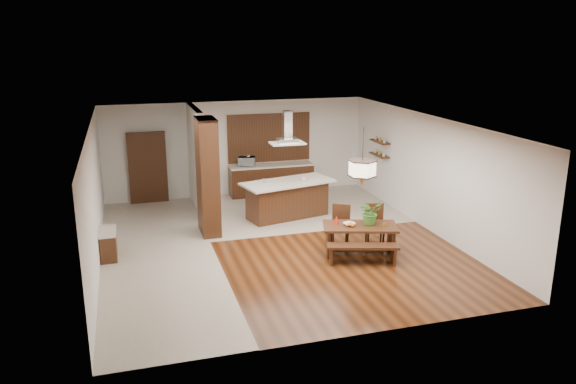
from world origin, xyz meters
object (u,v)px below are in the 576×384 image
object	(u,v)px
microwave	(247,161)
foliage_plant	(370,212)
island_cup	(304,179)
dining_chair_right	(375,226)
fruit_bowl	(349,224)
hallway_console	(108,244)
kitchen_island	(287,199)
dining_bench	(363,254)
range_hood	(287,128)
pendant_lantern	(363,157)
dining_table	(360,233)
dining_chair_left	(340,226)

from	to	relation	value
microwave	foliage_plant	bearing A→B (deg)	-56.42
island_cup	dining_chair_right	bearing A→B (deg)	-70.36
microwave	fruit_bowl	bearing A→B (deg)	-61.17
hallway_console	kitchen_island	distance (m)	4.93
dining_bench	fruit_bowl	bearing A→B (deg)	96.75
dining_chair_right	kitchen_island	world-z (taller)	kitchen_island
range_hood	island_cup	distance (m)	1.47
dining_bench	pendant_lantern	world-z (taller)	pendant_lantern
dining_table	fruit_bowl	world-z (taller)	fruit_bowl
range_hood	dining_table	bearing A→B (deg)	-74.89
hallway_console	dining_table	world-z (taller)	dining_table
dining_chair_right	island_cup	xyz separation A→B (m)	(-0.92, 2.59, 0.57)
microwave	dining_chair_left	bearing A→B (deg)	-59.81
dining_table	kitchen_island	bearing A→B (deg)	105.13
foliage_plant	kitchen_island	distance (m)	3.22
hallway_console	kitchen_island	xyz separation A→B (m)	(4.64, 1.65, 0.21)
dining_table	kitchen_island	world-z (taller)	kitchen_island
foliage_plant	microwave	bearing A→B (deg)	107.03
kitchen_island	microwave	bearing A→B (deg)	90.32
dining_chair_right	foliage_plant	xyz separation A→B (m)	(-0.30, -0.35, 0.48)
hallway_console	microwave	world-z (taller)	microwave
pendant_lantern	foliage_plant	bearing A→B (deg)	3.16
dining_table	range_hood	distance (m)	3.70
kitchen_island	microwave	xyz separation A→B (m)	(-0.59, 2.38, 0.57)
hallway_console	range_hood	xyz separation A→B (m)	(4.64, 1.65, 2.15)
range_hood	microwave	world-z (taller)	range_hood
dining_chair_left	kitchen_island	bearing A→B (deg)	132.16
hallway_console	dining_table	distance (m)	5.63
dining_bench	range_hood	xyz separation A→B (m)	(-0.64, 3.59, 2.25)
dining_bench	dining_chair_left	distance (m)	1.20
hallway_console	foliage_plant	size ratio (longest dim) A/B	1.54
dining_chair_left	range_hood	world-z (taller)	range_hood
dining_table	fruit_bowl	xyz separation A→B (m)	(-0.25, 0.05, 0.21)
dining_bench	pendant_lantern	size ratio (longest dim) A/B	1.19
pendant_lantern	foliage_plant	xyz separation A→B (m)	(0.24, 0.01, -1.28)
dining_chair_left	island_cup	xyz separation A→B (m)	(-0.14, 2.35, 0.58)
microwave	range_hood	bearing A→B (deg)	-59.42
pendant_lantern	kitchen_island	size ratio (longest dim) A/B	0.49
dining_table	island_cup	world-z (taller)	island_cup
dining_chair_left	microwave	size ratio (longest dim) A/B	1.89
dining_table	dining_chair_left	distance (m)	0.65
hallway_console	microwave	distance (m)	5.76
hallway_console	island_cup	bearing A→B (deg)	17.20
foliage_plant	fruit_bowl	world-z (taller)	foliage_plant
dining_table	pendant_lantern	world-z (taller)	pendant_lantern
dining_table	fruit_bowl	bearing A→B (deg)	167.53
dining_bench	kitchen_island	xyz separation A→B (m)	(-0.64, 3.59, 0.30)
dining_bench	dining_chair_right	distance (m)	1.20
microwave	dining_table	bearing A→B (deg)	-58.82
fruit_bowl	microwave	distance (m)	5.48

